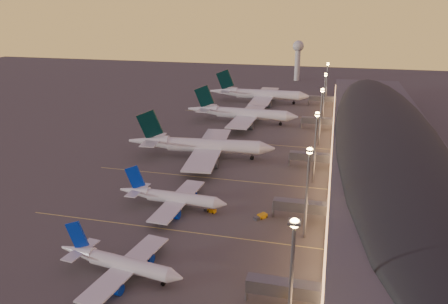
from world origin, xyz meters
TOP-DOWN VIEW (x-y plane):
  - ground at (0.00, 0.00)m, footprint 700.00×700.00m
  - airliner_narrow_south at (-4.73, -28.14)m, footprint 33.41×30.09m
  - airliner_narrow_north at (-5.53, 8.78)m, footprint 35.76×31.92m
  - airliner_wide_near at (-10.69, 56.16)m, footprint 61.45×56.29m
  - airliner_wide_mid at (-5.93, 115.08)m, footprint 60.39×54.88m
  - airliner_wide_far at (-5.67, 167.19)m, footprint 64.59×58.62m
  - terminal_building at (61.84, 72.47)m, footprint 56.35×255.00m
  - light_masts at (36.00, 65.00)m, footprint 2.20×217.20m
  - radar_tower at (10.00, 260.00)m, footprint 9.00×9.00m
  - lane_markings at (0.00, 40.00)m, footprint 90.00×180.36m
  - baggage_tug_c at (6.97, 8.57)m, footprint 4.04×2.75m
  - baggage_tug_d at (22.68, 8.16)m, footprint 3.93×4.31m

SIDE VIEW (x-z plane):
  - ground at x=0.00m, z-range 0.00..0.00m
  - lane_markings at x=0.00m, z-range 0.01..0.01m
  - baggage_tug_c at x=6.97m, z-range -0.05..1.07m
  - baggage_tug_d at x=22.68m, z-range -0.05..1.21m
  - airliner_narrow_south at x=-4.73m, z-range -2.88..9.05m
  - airliner_narrow_north at x=-5.53m, z-range -3.09..9.70m
  - airliner_wide_mid at x=-5.93m, z-range -4.70..14.66m
  - airliner_wide_near at x=-10.69m, z-range -4.77..14.89m
  - airliner_wide_far at x=-5.67m, z-range -5.03..15.70m
  - terminal_building at x=61.84m, z-range 0.05..17.51m
  - light_masts at x=36.00m, z-range 4.60..30.50m
  - radar_tower at x=10.00m, z-range 5.62..38.12m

